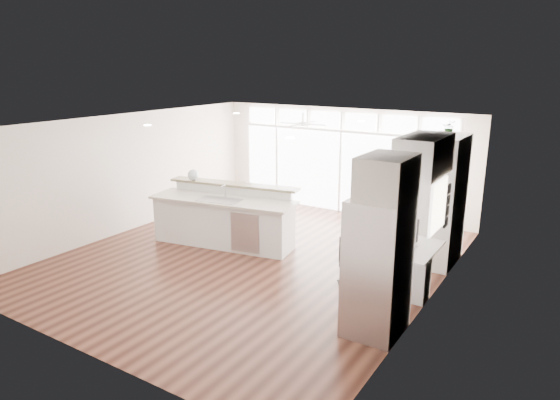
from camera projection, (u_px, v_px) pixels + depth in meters
The scene contains 24 objects.
floor at pixel (254, 259), 10.01m from camera, with size 7.00×8.00×0.02m, color #3B1B12.
ceiling at pixel (252, 123), 9.29m from camera, with size 7.00×8.00×0.02m, color silver.
wall_back at pixel (342, 160), 12.91m from camera, with size 7.00×0.04×2.70m, color white.
wall_front at pixel (72, 259), 6.39m from camera, with size 7.00×0.04×2.70m, color white.
wall_left at pixel (128, 173), 11.45m from camera, with size 0.04×8.00×2.70m, color white.
wall_right at pixel (434, 223), 7.85m from camera, with size 0.04×8.00×2.70m, color white.
glass_wall at pixel (341, 172), 12.94m from camera, with size 5.80×0.06×2.08m, color white.
transom_row at pixel (342, 121), 12.59m from camera, with size 5.90×0.06×0.40m, color white.
desk_window at pixel (438, 206), 8.06m from camera, with size 0.04×0.85×0.85m, color white.
ceiling_fan at pixel (303, 120), 11.89m from camera, with size 1.16×1.16×0.32m, color white.
recessed_lights at pixel (258, 123), 9.46m from camera, with size 3.40×3.00×0.02m, color white.
oven_cabinet at pixel (443, 200), 9.51m from camera, with size 0.64×1.20×2.50m, color white.
desk_nook at pixel (413, 269), 8.54m from camera, with size 0.72×1.30×0.76m, color white.
upper_cabinets at pixel (424, 155), 8.00m from camera, with size 0.64×1.30×0.64m, color white.
refrigerator at pixel (378, 267), 7.04m from camera, with size 0.76×0.90×2.00m, color #B2B2B6.
fridge_cabinet at pixel (387, 177), 6.67m from camera, with size 0.64×0.90×0.60m, color white.
framed_photos at pixel (447, 206), 8.60m from camera, with size 0.06×0.22×0.80m, color black.
kitchen_island at pixel (223, 217), 10.62m from camera, with size 3.14×1.18×1.25m, color white.
rug at pixel (387, 282), 8.90m from camera, with size 0.94×0.68×0.01m, color #351F11.
office_chair at pixel (356, 263), 8.52m from camera, with size 0.50×0.46×0.96m, color black.
fishbowl at pixel (193, 175), 11.12m from camera, with size 0.25×0.25×0.25m, color silver.
monitor at pixel (411, 234), 8.42m from camera, with size 0.09×0.54×0.45m, color black.
keyboard at pixel (400, 245), 8.56m from camera, with size 0.12×0.31×0.02m, color silver.
potted_plant at pixel (449, 129), 9.15m from camera, with size 0.24×0.27×0.21m, color #295524.
Camera 1 is at (5.44, -7.62, 3.77)m, focal length 32.00 mm.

